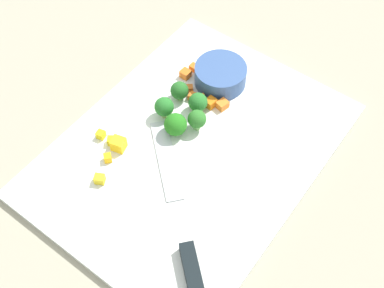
{
  "coord_description": "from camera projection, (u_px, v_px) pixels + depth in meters",
  "views": [
    {
      "loc": [
        -0.36,
        -0.27,
        0.66
      ],
      "look_at": [
        0.0,
        0.0,
        0.02
      ],
      "focal_mm": 46.28,
      "sensor_mm": 36.0,
      "label": 1
    }
  ],
  "objects": [
    {
      "name": "broccoli_floret_4",
      "position": [
        175.0,
        125.0,
        0.79
      ],
      "size": [
        0.04,
        0.04,
        0.04
      ],
      "color": "#85B264",
      "rests_on": "cutting_board"
    },
    {
      "name": "carrot_dice_3",
      "position": [
        189.0,
        88.0,
        0.85
      ],
      "size": [
        0.02,
        0.02,
        0.01
      ],
      "primitive_type": "cube",
      "rotation": [
        0.0,
        0.0,
        2.28
      ],
      "color": "orange",
      "rests_on": "cutting_board"
    },
    {
      "name": "carrot_dice_2",
      "position": [
        222.0,
        105.0,
        0.83
      ],
      "size": [
        0.02,
        0.02,
        0.01
      ],
      "primitive_type": "cube",
      "rotation": [
        0.0,
        0.0,
        1.36
      ],
      "color": "orange",
      "rests_on": "cutting_board"
    },
    {
      "name": "pepper_dice_1",
      "position": [
        112.0,
        141.0,
        0.79
      ],
      "size": [
        0.02,
        0.02,
        0.01
      ],
      "primitive_type": "cube",
      "rotation": [
        0.0,
        0.0,
        0.62
      ],
      "color": "yellow",
      "rests_on": "cutting_board"
    },
    {
      "name": "broccoli_floret_1",
      "position": [
        164.0,
        107.0,
        0.81
      ],
      "size": [
        0.03,
        0.03,
        0.04
      ],
      "color": "#92AB58",
      "rests_on": "cutting_board"
    },
    {
      "name": "chef_knife",
      "position": [
        184.0,
        234.0,
        0.69
      ],
      "size": [
        0.21,
        0.24,
        0.02
      ],
      "rotation": [
        0.0,
        0.0,
        0.85
      ],
      "color": "silver",
      "rests_on": "cutting_board"
    },
    {
      "name": "broccoli_floret_0",
      "position": [
        198.0,
        102.0,
        0.82
      ],
      "size": [
        0.03,
        0.03,
        0.04
      ],
      "color": "#96C159",
      "rests_on": "cutting_board"
    },
    {
      "name": "broccoli_floret_2",
      "position": [
        179.0,
        91.0,
        0.83
      ],
      "size": [
        0.03,
        0.03,
        0.03
      ],
      "color": "#91B15A",
      "rests_on": "cutting_board"
    },
    {
      "name": "broccoli_floret_3",
      "position": [
        197.0,
        119.0,
        0.79
      ],
      "size": [
        0.03,
        0.03,
        0.04
      ],
      "color": "#7FBF66",
      "rests_on": "cutting_board"
    },
    {
      "name": "pepper_dice_4",
      "position": [
        100.0,
        179.0,
        0.75
      ],
      "size": [
        0.02,
        0.02,
        0.01
      ],
      "primitive_type": "cube",
      "rotation": [
        0.0,
        0.0,
        0.48
      ],
      "color": "yellow",
      "rests_on": "cutting_board"
    },
    {
      "name": "pepper_dice_2",
      "position": [
        108.0,
        158.0,
        0.77
      ],
      "size": [
        0.02,
        0.02,
        0.01
      ],
      "primitive_type": "cube",
      "rotation": [
        0.0,
        0.0,
        2.43
      ],
      "color": "yellow",
      "rests_on": "cutting_board"
    },
    {
      "name": "carrot_dice_0",
      "position": [
        193.0,
        96.0,
        0.84
      ],
      "size": [
        0.02,
        0.02,
        0.01
      ],
      "primitive_type": "cube",
      "rotation": [
        0.0,
        0.0,
        1.78
      ],
      "color": "orange",
      "rests_on": "cutting_board"
    },
    {
      "name": "carrot_dice_6",
      "position": [
        194.0,
        67.0,
        0.88
      ],
      "size": [
        0.01,
        0.01,
        0.01
      ],
      "primitive_type": "cube",
      "rotation": [
        0.0,
        0.0,
        1.55
      ],
      "color": "orange",
      "rests_on": "cutting_board"
    },
    {
      "name": "cutting_board",
      "position": [
        192.0,
        150.0,
        0.79
      ],
      "size": [
        0.49,
        0.37,
        0.01
      ],
      "primitive_type": "cube",
      "color": "white",
      "rests_on": "ground_plane"
    },
    {
      "name": "carrot_dice_5",
      "position": [
        211.0,
        103.0,
        0.83
      ],
      "size": [
        0.02,
        0.02,
        0.02
      ],
      "primitive_type": "cube",
      "rotation": [
        0.0,
        0.0,
        3.02
      ],
      "color": "orange",
      "rests_on": "cutting_board"
    },
    {
      "name": "prep_bowl",
      "position": [
        220.0,
        75.0,
        0.85
      ],
      "size": [
        0.09,
        0.09,
        0.04
      ],
      "primitive_type": "cylinder",
      "color": "#37558F",
      "rests_on": "cutting_board"
    },
    {
      "name": "pepper_dice_0",
      "position": [
        118.0,
        144.0,
        0.78
      ],
      "size": [
        0.02,
        0.03,
        0.02
      ],
      "primitive_type": "cube",
      "rotation": [
        0.0,
        0.0,
        0.26
      ],
      "color": "yellow",
      "rests_on": "cutting_board"
    },
    {
      "name": "ground_plane",
      "position": [
        192.0,
        152.0,
        0.8
      ],
      "size": [
        4.0,
        4.0,
        0.0
      ],
      "primitive_type": "plane",
      "color": "#9F9882"
    },
    {
      "name": "pepper_dice_3",
      "position": [
        101.0,
        135.0,
        0.8
      ],
      "size": [
        0.01,
        0.01,
        0.01
      ],
      "primitive_type": "cube",
      "rotation": [
        0.0,
        0.0,
        0.21
      ],
      "color": "yellow",
      "rests_on": "cutting_board"
    },
    {
      "name": "carrot_dice_4",
      "position": [
        186.0,
        74.0,
        0.87
      ],
      "size": [
        0.02,
        0.02,
        0.01
      ],
      "primitive_type": "cube",
      "rotation": [
        0.0,
        0.0,
        1.53
      ],
      "color": "orange",
      "rests_on": "cutting_board"
    },
    {
      "name": "carrot_dice_1",
      "position": [
        201.0,
        100.0,
        0.84
      ],
      "size": [
        0.02,
        0.02,
        0.01
      ],
      "primitive_type": "cube",
      "rotation": [
        0.0,
        0.0,
        2.59
      ],
      "color": "orange",
      "rests_on": "cutting_board"
    }
  ]
}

